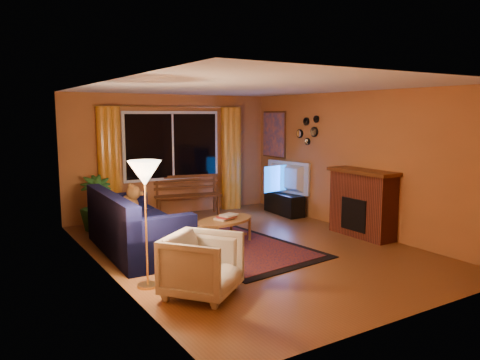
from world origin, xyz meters
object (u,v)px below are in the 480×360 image
bench (188,206)px  coffee_table (225,232)px  armchair (202,262)px  floor_lamp (146,225)px  sofa (137,222)px  tv_console (284,204)px

bench → coffee_table: 2.34m
armchair → floor_lamp: bearing=88.3°
bench → sofa: sofa is taller
bench → tv_console: bearing=-15.0°
coffee_table → sofa: bearing=165.0°
coffee_table → tv_console: (2.22, 1.35, 0.01)m
tv_console → floor_lamp: bearing=-143.8°
bench → tv_console: size_ratio=1.30×
bench → tv_console: (1.78, -0.95, 0.01)m
bench → tv_console: tv_console is taller
sofa → tv_console: sofa is taller
bench → armchair: armchair is taller
floor_lamp → tv_console: bearing=32.1°
armchair → tv_console: (3.53, 3.10, -0.18)m
bench → tv_console: 2.02m
sofa → armchair: bearing=-87.2°
bench → sofa: size_ratio=0.60×
armchair → tv_console: 4.70m
coffee_table → tv_console: 2.60m
bench → armchair: bearing=-100.4°
bench → armchair: 4.41m
sofa → tv_console: (3.57, 0.99, -0.24)m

